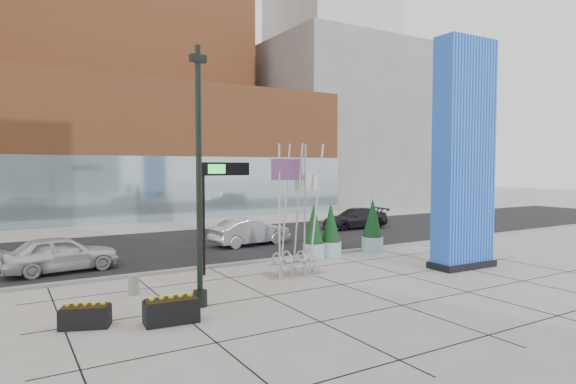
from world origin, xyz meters
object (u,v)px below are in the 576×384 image
overhead_street_sign (221,178)px  car_silver_mid (250,232)px  concrete_bollard (133,285)px  car_white_west (61,254)px  public_art_sculpture (295,240)px  lamp_post (199,201)px  blue_pylon (464,158)px

overhead_street_sign → car_silver_mid: bearing=51.8°
concrete_bollard → car_white_west: car_white_west is taller
public_art_sculpture → concrete_bollard: size_ratio=7.69×
lamp_post → concrete_bollard: size_ratio=11.65×
blue_pylon → lamp_post: bearing=-179.7°
car_silver_mid → lamp_post: bearing=139.4°
car_white_west → concrete_bollard: bearing=-167.7°
lamp_post → overhead_street_sign: bearing=58.5°
car_silver_mid → car_white_west: bearing=96.0°
public_art_sculpture → car_silver_mid: bearing=83.2°
concrete_bollard → car_silver_mid: size_ratio=0.15×
concrete_bollard → car_white_west: (-1.66, 4.91, 0.40)m
concrete_bollard → car_silver_mid: (7.73, 7.00, 0.38)m
blue_pylon → concrete_bollard: (-12.78, 2.61, -4.20)m
concrete_bollard → overhead_street_sign: overhead_street_sign is taller
blue_pylon → public_art_sculpture: bearing=161.9°
lamp_post → concrete_bollard: 3.94m
car_white_west → car_silver_mid: size_ratio=0.99×
blue_pylon → car_white_west: 16.71m
blue_pylon → overhead_street_sign: (-9.01, 4.11, -0.80)m
public_art_sculpture → car_white_west: (-7.73, 5.11, -0.61)m
overhead_street_sign → car_silver_mid: (3.96, 5.50, -3.03)m
blue_pylon → overhead_street_sign: blue_pylon is taller
blue_pylon → lamp_post: size_ratio=1.21×
concrete_bollard → car_white_west: bearing=108.6°
lamp_post → car_white_west: lamp_post is taller
public_art_sculpture → overhead_street_sign: public_art_sculpture is taller
concrete_bollard → public_art_sculpture: bearing=-1.9°
lamp_post → concrete_bollard: bearing=121.0°
blue_pylon → car_white_west: size_ratio=2.19×
overhead_street_sign → lamp_post: bearing=-123.9°
public_art_sculpture → car_silver_mid: size_ratio=1.18×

